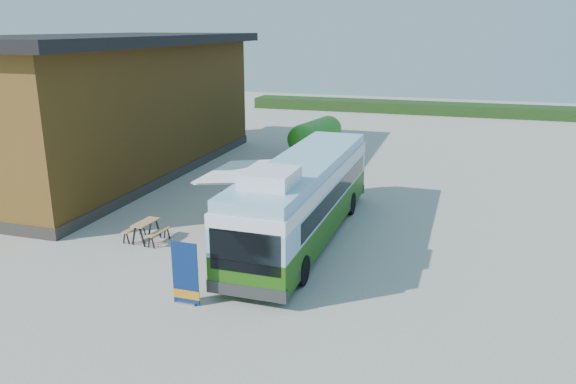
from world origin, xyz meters
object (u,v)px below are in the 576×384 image
(slurry_tanker, at_px, (316,135))
(banner, at_px, (186,279))
(person_a, at_px, (283,179))
(person_b, at_px, (224,212))
(bus, at_px, (303,196))
(picnic_table, at_px, (146,227))

(slurry_tanker, bearing_deg, banner, -75.34)
(person_a, bearing_deg, person_b, -143.87)
(banner, relative_size, person_a, 1.15)
(bus, relative_size, slurry_tanker, 1.99)
(picnic_table, height_order, person_b, person_b)
(banner, distance_m, person_a, 11.35)
(banner, distance_m, slurry_tanker, 20.83)
(person_b, bearing_deg, bus, 140.99)
(person_b, bearing_deg, picnic_table, -9.61)
(picnic_table, xyz_separation_m, person_a, (3.20, 7.20, 0.26))
(bus, height_order, slurry_tanker, bus)
(banner, bearing_deg, person_a, 94.02)
(picnic_table, bearing_deg, banner, -42.65)
(person_a, bearing_deg, bus, -110.95)
(banner, relative_size, picnic_table, 1.32)
(banner, bearing_deg, bus, 74.26)
(banner, bearing_deg, person_b, 103.70)
(picnic_table, bearing_deg, person_a, 70.68)
(person_a, bearing_deg, picnic_table, -160.37)
(picnic_table, relative_size, slurry_tanker, 0.25)
(bus, bearing_deg, banner, -105.74)
(slurry_tanker, bearing_deg, picnic_table, -87.41)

